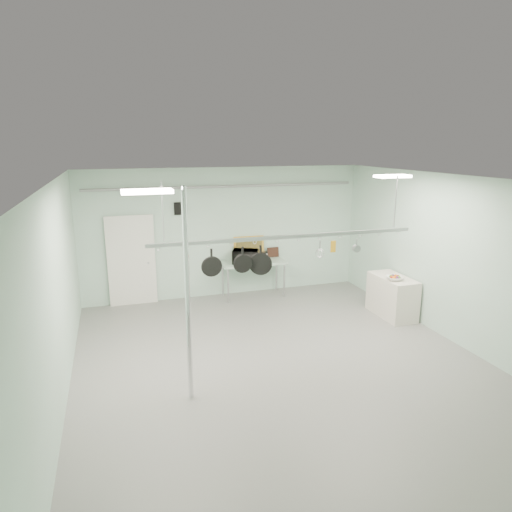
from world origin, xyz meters
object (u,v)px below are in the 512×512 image
object	(u,v)px
chrome_pole	(188,297)
skillet_right	(261,260)
prep_table	(253,264)
pot_rack	(288,235)
side_cabinet	(392,296)
coffee_canister	(264,258)
fruit_bowl	(395,278)
skillet_left	(212,263)
skillet_mid	(243,259)
microwave	(245,257)

from	to	relation	value
chrome_pole	skillet_right	distance (m)	1.68
prep_table	pot_rack	distance (m)	3.61
side_cabinet	skillet_right	xyz separation A→B (m)	(-3.45, -1.10, 1.37)
chrome_pole	pot_rack	world-z (taller)	chrome_pole
prep_table	coffee_canister	world-z (taller)	coffee_canister
chrome_pole	fruit_bowl	world-z (taller)	chrome_pole
side_cabinet	skillet_left	bearing A→B (deg)	-165.64
skillet_left	skillet_mid	size ratio (longest dim) A/B	1.07
coffee_canister	skillet_right	xyz separation A→B (m)	(-1.13, -3.18, 0.80)
chrome_pole	skillet_mid	size ratio (longest dim) A/B	7.23
chrome_pole	skillet_left	distance (m)	1.09
pot_rack	fruit_bowl	world-z (taller)	pot_rack
skillet_right	chrome_pole	bearing A→B (deg)	-125.83
microwave	pot_rack	bearing A→B (deg)	109.94
skillet_left	side_cabinet	bearing A→B (deg)	15.61
coffee_canister	skillet_mid	distance (m)	3.59
chrome_pole	skillet_left	xyz separation A→B (m)	(0.55, 0.90, 0.25)
skillet_right	side_cabinet	bearing A→B (deg)	39.20
side_cabinet	fruit_bowl	distance (m)	0.55
prep_table	skillet_right	world-z (taller)	skillet_right
side_cabinet	skillet_left	distance (m)	4.65
microwave	skillet_right	bearing A→B (deg)	101.19
prep_table	coffee_canister	bearing A→B (deg)	-27.16
side_cabinet	chrome_pole	bearing A→B (deg)	-157.59
microwave	skillet_right	size ratio (longest dim) A/B	1.14
skillet_left	skillet_right	size ratio (longest dim) A/B	0.89
skillet_mid	pot_rack	bearing A→B (deg)	-0.04
side_cabinet	microwave	distance (m)	3.54
chrome_pole	skillet_mid	bearing A→B (deg)	39.58
prep_table	side_cabinet	bearing A→B (deg)	-40.79
skillet_mid	microwave	bearing A→B (deg)	72.92
pot_rack	coffee_canister	distance (m)	3.46
coffee_canister	pot_rack	bearing A→B (deg)	-101.36
skillet_mid	skillet_right	size ratio (longest dim) A/B	0.83
skillet_left	skillet_right	bearing A→B (deg)	1.25
prep_table	skillet_left	size ratio (longest dim) A/B	3.38
fruit_bowl	skillet_right	world-z (taller)	skillet_right
prep_table	skillet_mid	world-z (taller)	skillet_mid
side_cabinet	skillet_mid	size ratio (longest dim) A/B	2.71
prep_table	fruit_bowl	bearing A→B (deg)	-44.73
chrome_pole	fruit_bowl	size ratio (longest dim) A/B	8.92
prep_table	pot_rack	world-z (taller)	pot_rack
fruit_bowl	prep_table	bearing A→B (deg)	135.27
chrome_pole	side_cabinet	world-z (taller)	chrome_pole
chrome_pole	skillet_mid	distance (m)	1.44
pot_rack	skillet_mid	world-z (taller)	pot_rack
coffee_canister	skillet_left	size ratio (longest dim) A/B	0.48
skillet_mid	skillet_right	distance (m)	0.32
skillet_left	skillet_mid	bearing A→B (deg)	1.25
prep_table	coffee_canister	xyz separation A→B (m)	(0.24, -0.12, 0.19)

